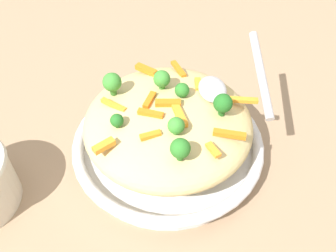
% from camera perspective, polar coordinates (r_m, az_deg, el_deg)
% --- Properties ---
extents(ground_plane, '(2.40, 2.40, 0.00)m').
position_cam_1_polar(ground_plane, '(0.58, -0.00, -4.35)').
color(ground_plane, '#9E7F60').
extents(serving_bowl, '(0.29, 0.29, 0.04)m').
position_cam_1_polar(serving_bowl, '(0.57, -0.00, -3.02)').
color(serving_bowl, silver).
rests_on(serving_bowl, ground_plane).
extents(pasta_mound, '(0.25, 0.25, 0.07)m').
position_cam_1_polar(pasta_mound, '(0.53, -0.00, 0.50)').
color(pasta_mound, '#D1BA7A').
rests_on(pasta_mound, serving_bowl).
extents(carrot_piece_0, '(0.02, 0.03, 0.01)m').
position_cam_1_polar(carrot_piece_0, '(0.47, -9.96, -3.03)').
color(carrot_piece_0, orange).
rests_on(carrot_piece_0, pasta_mound).
extents(carrot_piece_1, '(0.01, 0.03, 0.01)m').
position_cam_1_polar(carrot_piece_1, '(0.47, -2.76, -1.45)').
color(carrot_piece_1, orange).
rests_on(carrot_piece_1, pasta_mound).
extents(carrot_piece_2, '(0.02, 0.04, 0.01)m').
position_cam_1_polar(carrot_piece_2, '(0.53, 11.57, 4.00)').
color(carrot_piece_2, orange).
rests_on(carrot_piece_2, pasta_mound).
extents(carrot_piece_3, '(0.02, 0.04, 0.01)m').
position_cam_1_polar(carrot_piece_3, '(0.48, 9.55, -1.25)').
color(carrot_piece_3, orange).
rests_on(carrot_piece_3, pasta_mound).
extents(carrot_piece_4, '(0.03, 0.04, 0.01)m').
position_cam_1_polar(carrot_piece_4, '(0.52, -8.47, 3.25)').
color(carrot_piece_4, orange).
rests_on(carrot_piece_4, pasta_mound).
extents(carrot_piece_5, '(0.01, 0.04, 0.01)m').
position_cam_1_polar(carrot_piece_5, '(0.50, 0.02, 3.60)').
color(carrot_piece_5, orange).
rests_on(carrot_piece_5, pasta_mound).
extents(carrot_piece_6, '(0.03, 0.01, 0.01)m').
position_cam_1_polar(carrot_piece_6, '(0.55, 4.71, 6.50)').
color(carrot_piece_6, orange).
rests_on(carrot_piece_6, pasta_mound).
extents(carrot_piece_7, '(0.04, 0.02, 0.01)m').
position_cam_1_polar(carrot_piece_7, '(0.58, 1.63, 8.88)').
color(carrot_piece_7, orange).
rests_on(carrot_piece_7, pasta_mound).
extents(carrot_piece_8, '(0.02, 0.04, 0.01)m').
position_cam_1_polar(carrot_piece_8, '(0.49, -2.74, 1.96)').
color(carrot_piece_8, orange).
rests_on(carrot_piece_8, pasta_mound).
extents(carrot_piece_9, '(0.03, 0.02, 0.01)m').
position_cam_1_polar(carrot_piece_9, '(0.51, -2.91, 4.07)').
color(carrot_piece_9, orange).
rests_on(carrot_piece_9, pasta_mound).
extents(carrot_piece_10, '(0.03, 0.02, 0.01)m').
position_cam_1_polar(carrot_piece_10, '(0.46, 7.05, -3.71)').
color(carrot_piece_10, orange).
rests_on(carrot_piece_10, pasta_mound).
extents(carrot_piece_11, '(0.04, 0.02, 0.01)m').
position_cam_1_polar(carrot_piece_11, '(0.49, 1.79, 1.73)').
color(carrot_piece_11, orange).
rests_on(carrot_piece_11, pasta_mound).
extents(carrot_piece_12, '(0.03, 0.03, 0.01)m').
position_cam_1_polar(carrot_piece_12, '(0.57, -3.43, 8.76)').
color(carrot_piece_12, orange).
rests_on(carrot_piece_12, pasta_mound).
extents(broccoli_floret_0, '(0.02, 0.02, 0.02)m').
position_cam_1_polar(broccoli_floret_0, '(0.51, 2.20, 5.58)').
color(broccoli_floret_0, '#296820').
rests_on(broccoli_floret_0, pasta_mound).
extents(broccoli_floret_1, '(0.03, 0.03, 0.03)m').
position_cam_1_polar(broccoli_floret_1, '(0.44, 1.93, -3.55)').
color(broccoli_floret_1, '#296820').
rests_on(broccoli_floret_1, pasta_mound).
extents(broccoli_floret_2, '(0.02, 0.02, 0.02)m').
position_cam_1_polar(broccoli_floret_2, '(0.48, -7.97, 0.85)').
color(broccoli_floret_2, '#205B1C').
rests_on(broccoli_floret_2, pasta_mound).
extents(broccoli_floret_3, '(0.02, 0.02, 0.03)m').
position_cam_1_polar(broccoli_floret_3, '(0.53, -0.98, 7.32)').
color(broccoli_floret_3, '#377928').
rests_on(broccoli_floret_3, pasta_mound).
extents(broccoli_floret_4, '(0.02, 0.02, 0.03)m').
position_cam_1_polar(broccoli_floret_4, '(0.46, 1.28, 0.05)').
color(broccoli_floret_4, '#377928').
rests_on(broccoli_floret_4, pasta_mound).
extents(broccoli_floret_5, '(0.03, 0.03, 0.03)m').
position_cam_1_polar(broccoli_floret_5, '(0.50, 8.54, 3.47)').
color(broccoli_floret_5, '#205B1C').
rests_on(broccoli_floret_5, pasta_mound).
extents(broccoli_floret_6, '(0.03, 0.03, 0.04)m').
position_cam_1_polar(broccoli_floret_6, '(0.53, -8.70, 6.70)').
color(broccoli_floret_6, '#377928').
rests_on(broccoli_floret_6, pasta_mound).
extents(serving_spoon, '(0.14, 0.09, 0.06)m').
position_cam_1_polar(serving_spoon, '(0.53, 9.39, 6.46)').
color(serving_spoon, '#B7B7BC').
rests_on(serving_spoon, pasta_mound).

